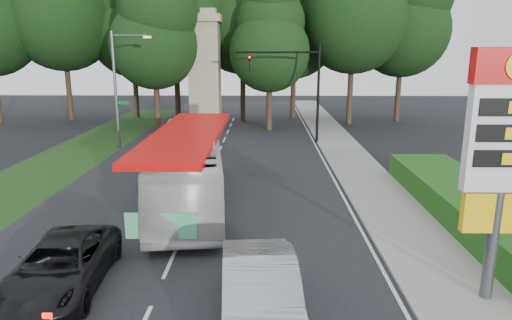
{
  "coord_description": "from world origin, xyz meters",
  "views": [
    {
      "loc": [
        3.03,
        -9.5,
        6.78
      ],
      "look_at": [
        2.71,
        9.39,
        2.2
      ],
      "focal_mm": 32.0,
      "sensor_mm": 36.0,
      "label": 1
    }
  ],
  "objects_px": {
    "gas_station_pylon": "(505,144)",
    "suv_charcoal": "(61,266)",
    "streetlight_signs": "(118,85)",
    "sedan_silver": "(261,296)",
    "monument": "(205,70)",
    "transit_bus": "(189,168)",
    "traffic_signal_mast": "(300,80)"
  },
  "relations": [
    {
      "from": "gas_station_pylon",
      "to": "suv_charcoal",
      "type": "height_order",
      "value": "gas_station_pylon"
    },
    {
      "from": "streetlight_signs",
      "to": "sedan_silver",
      "type": "height_order",
      "value": "streetlight_signs"
    },
    {
      "from": "gas_station_pylon",
      "to": "streetlight_signs",
      "type": "height_order",
      "value": "streetlight_signs"
    },
    {
      "from": "gas_station_pylon",
      "to": "suv_charcoal",
      "type": "xyz_separation_m",
      "value": [
        -12.0,
        0.46,
        -3.73
      ]
    },
    {
      "from": "monument",
      "to": "transit_bus",
      "type": "bearing_deg",
      "value": -85.14
    },
    {
      "from": "gas_station_pylon",
      "to": "transit_bus",
      "type": "xyz_separation_m",
      "value": [
        -9.52,
        8.19,
        -2.8
      ]
    },
    {
      "from": "traffic_signal_mast",
      "to": "suv_charcoal",
      "type": "relative_size",
      "value": 1.39
    },
    {
      "from": "streetlight_signs",
      "to": "transit_bus",
      "type": "relative_size",
      "value": 0.68
    },
    {
      "from": "streetlight_signs",
      "to": "monument",
      "type": "xyz_separation_m",
      "value": [
        4.99,
        7.99,
        0.67
      ]
    },
    {
      "from": "streetlight_signs",
      "to": "sedan_silver",
      "type": "bearing_deg",
      "value": -65.06
    },
    {
      "from": "traffic_signal_mast",
      "to": "transit_bus",
      "type": "relative_size",
      "value": 0.61
    },
    {
      "from": "monument",
      "to": "transit_bus",
      "type": "height_order",
      "value": "monument"
    },
    {
      "from": "gas_station_pylon",
      "to": "transit_bus",
      "type": "height_order",
      "value": "gas_station_pylon"
    },
    {
      "from": "monument",
      "to": "sedan_silver",
      "type": "bearing_deg",
      "value": -80.4
    },
    {
      "from": "traffic_signal_mast",
      "to": "suv_charcoal",
      "type": "distance_m",
      "value": 23.48
    },
    {
      "from": "traffic_signal_mast",
      "to": "streetlight_signs",
      "type": "distance_m",
      "value": 12.83
    },
    {
      "from": "sedan_silver",
      "to": "transit_bus",
      "type": "bearing_deg",
      "value": 104.71
    },
    {
      "from": "suv_charcoal",
      "to": "sedan_silver",
      "type": "bearing_deg",
      "value": -21.19
    },
    {
      "from": "traffic_signal_mast",
      "to": "transit_bus",
      "type": "distance_m",
      "value": 15.36
    },
    {
      "from": "streetlight_signs",
      "to": "suv_charcoal",
      "type": "distance_m",
      "value": 20.34
    },
    {
      "from": "suv_charcoal",
      "to": "streetlight_signs",
      "type": "bearing_deg",
      "value": 98.82
    },
    {
      "from": "streetlight_signs",
      "to": "gas_station_pylon",
      "type": "bearing_deg",
      "value": -51.04
    },
    {
      "from": "streetlight_signs",
      "to": "sedan_silver",
      "type": "xyz_separation_m",
      "value": [
        9.96,
        -21.42,
        -3.56
      ]
    },
    {
      "from": "sedan_silver",
      "to": "suv_charcoal",
      "type": "xyz_separation_m",
      "value": [
        -5.77,
        1.87,
        -0.16
      ]
    },
    {
      "from": "streetlight_signs",
      "to": "suv_charcoal",
      "type": "bearing_deg",
      "value": -77.91
    },
    {
      "from": "streetlight_signs",
      "to": "sedan_silver",
      "type": "distance_m",
      "value": 23.89
    },
    {
      "from": "gas_station_pylon",
      "to": "monument",
      "type": "height_order",
      "value": "monument"
    },
    {
      "from": "gas_station_pylon",
      "to": "traffic_signal_mast",
      "type": "bearing_deg",
      "value": 99.09
    },
    {
      "from": "gas_station_pylon",
      "to": "suv_charcoal",
      "type": "relative_size",
      "value": 1.32
    },
    {
      "from": "transit_bus",
      "to": "suv_charcoal",
      "type": "relative_size",
      "value": 2.27
    },
    {
      "from": "transit_bus",
      "to": "gas_station_pylon",
      "type": "bearing_deg",
      "value": -47.67
    },
    {
      "from": "gas_station_pylon",
      "to": "sedan_silver",
      "type": "xyz_separation_m",
      "value": [
        -6.23,
        -1.4,
        -3.57
      ]
    }
  ]
}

